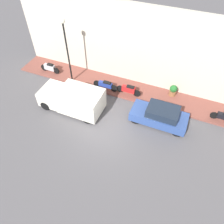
{
  "coord_description": "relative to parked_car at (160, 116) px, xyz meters",
  "views": [
    {
      "loc": [
        -8.5,
        -3.87,
        11.83
      ],
      "look_at": [
        1.16,
        0.15,
        0.6
      ],
      "focal_mm": 35.0,
      "sensor_mm": 36.0,
      "label": 1
    }
  ],
  "objects": [
    {
      "name": "delivery_van",
      "position": [
        -1.07,
        6.24,
        0.25
      ],
      "size": [
        2.09,
        4.68,
        1.81
      ],
      "color": "silver",
      "rests_on": "ground_plane"
    },
    {
      "name": "parked_car",
      "position": [
        0.0,
        0.0,
        0.0
      ],
      "size": [
        1.65,
        3.87,
        1.41
      ],
      "color": "#2D4784",
      "rests_on": "ground_plane"
    },
    {
      "name": "streetlamp",
      "position": [
        1.63,
        7.89,
        2.98
      ],
      "size": [
        0.36,
        0.36,
        5.3
      ],
      "color": "black",
      "rests_on": "sidewalk"
    },
    {
      "name": "scooter_silver",
      "position": [
        1.93,
        10.24,
        -0.1
      ],
      "size": [
        0.3,
        1.82,
        0.86
      ],
      "color": "#B7B7BF",
      "rests_on": "sidewalk"
    },
    {
      "name": "building_facade",
      "position": [
        3.75,
        3.05,
        2.5
      ],
      "size": [
        0.3,
        19.85,
        6.36
      ],
      "color": "beige",
      "rests_on": "ground_plane"
    },
    {
      "name": "sidewalk",
      "position": [
        2.43,
        3.05,
        -0.62
      ],
      "size": [
        2.34,
        19.85,
        0.12
      ],
      "color": "brown",
      "rests_on": "ground_plane"
    },
    {
      "name": "ground_plane",
      "position": [
        -2.05,
        3.05,
        -0.67
      ],
      "size": [
        60.0,
        60.0,
        0.0
      ],
      "primitive_type": "plane",
      "color": "#514F51"
    },
    {
      "name": "potted_plant",
      "position": [
        3.09,
        -0.3,
        -0.1
      ],
      "size": [
        0.57,
        0.57,
        0.91
      ],
      "color": "brown",
      "rests_on": "sidewalk"
    },
    {
      "name": "motorcycle_blue",
      "position": [
        1.7,
        4.84,
        -0.13
      ],
      "size": [
        0.3,
        2.1,
        0.76
      ],
      "color": "navy",
      "rests_on": "sidewalk"
    },
    {
      "name": "motorcycle_red",
      "position": [
        1.84,
        2.93,
        -0.11
      ],
      "size": [
        0.3,
        1.98,
        0.84
      ],
      "color": "#B21E1E",
      "rests_on": "sidewalk"
    }
  ]
}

